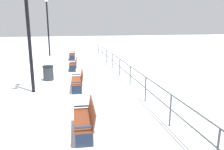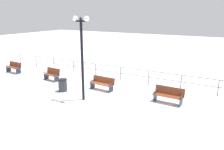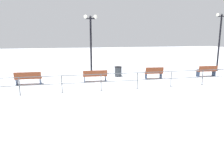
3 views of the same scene
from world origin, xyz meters
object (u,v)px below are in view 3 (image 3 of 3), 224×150
object	(u,v)px
bench_second	(154,73)
bench_nearest	(207,71)
bench_fourth	(28,78)
lamppost_middle	(91,36)
bench_third	(95,76)
lamppost_near	(220,34)
trash_bin	(118,71)

from	to	relation	value
bench_second	bench_nearest	bearing A→B (deg)	-85.89
bench_fourth	lamppost_middle	xyz separation A→B (m)	(2.03, -4.43, 2.73)
bench_nearest	bench_third	xyz separation A→B (m)	(0.03, 8.88, -0.02)
bench_third	lamppost_middle	distance (m)	3.43
bench_second	lamppost_near	distance (m)	7.86
lamppost_middle	trash_bin	world-z (taller)	lamppost_middle
bench_second	trash_bin	bearing A→B (deg)	63.16
bench_third	lamppost_middle	xyz separation A→B (m)	(2.06, 0.01, 2.74)
bench_nearest	lamppost_near	xyz separation A→B (m)	(2.09, -2.60, 2.84)
bench_nearest	bench_second	xyz separation A→B (m)	(0.07, 4.44, -0.00)
bench_second	bench_fourth	size ratio (longest dim) A/B	0.82
bench_third	trash_bin	distance (m)	2.56
trash_bin	bench_fourth	bearing A→B (deg)	102.95
bench_fourth	trash_bin	world-z (taller)	bench_fourth
bench_nearest	trash_bin	world-z (taller)	bench_nearest
trash_bin	lamppost_near	bearing A→B (deg)	-86.77
trash_bin	bench_third	bearing A→B (deg)	126.62
bench_third	bench_fourth	size ratio (longest dim) A/B	1.00
bench_second	trash_bin	world-z (taller)	bench_second
trash_bin	bench_nearest	bearing A→B (deg)	-102.87
bench_nearest	bench_third	bearing A→B (deg)	92.94
lamppost_middle	bench_second	bearing A→B (deg)	-114.40
lamppost_middle	trash_bin	xyz separation A→B (m)	(-0.53, -2.06, -2.78)
bench_nearest	lamppost_near	distance (m)	4.38
bench_nearest	bench_fourth	bearing A→B (deg)	92.88
bench_second	bench_fourth	world-z (taller)	bench_second
bench_fourth	bench_second	bearing A→B (deg)	-88.14
bench_nearest	bench_second	world-z (taller)	bench_second
bench_fourth	lamppost_middle	bearing A→B (deg)	-63.61
bench_third	bench_fourth	world-z (taller)	bench_fourth
bench_second	lamppost_middle	distance (m)	5.59
lamppost_near	trash_bin	world-z (taller)	lamppost_near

